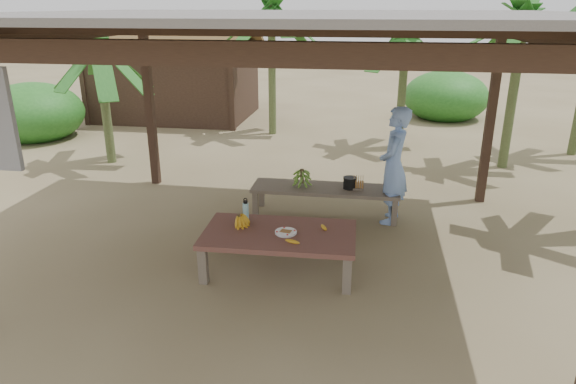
% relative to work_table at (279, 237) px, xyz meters
% --- Properties ---
extents(ground, '(80.00, 80.00, 0.00)m').
position_rel_work_table_xyz_m(ground, '(0.03, 0.53, -0.43)').
color(ground, brown).
rests_on(ground, ground).
extents(pavilion, '(6.60, 5.60, 2.95)m').
position_rel_work_table_xyz_m(pavilion, '(0.01, 0.52, 2.34)').
color(pavilion, black).
rests_on(pavilion, ground).
extents(work_table, '(1.83, 1.05, 0.50)m').
position_rel_work_table_xyz_m(work_table, '(0.00, 0.00, 0.00)').
color(work_table, brown).
rests_on(work_table, ground).
extents(bench, '(2.20, 0.61, 0.45)m').
position_rel_work_table_xyz_m(bench, '(0.38, 1.81, -0.04)').
color(bench, brown).
rests_on(bench, ground).
extents(ripe_banana_bunch, '(0.29, 0.26, 0.16)m').
position_rel_work_table_xyz_m(ripe_banana_bunch, '(-0.52, 0.11, 0.15)').
color(ripe_banana_bunch, gold).
rests_on(ripe_banana_bunch, work_table).
extents(plate, '(0.26, 0.26, 0.04)m').
position_rel_work_table_xyz_m(plate, '(0.08, -0.03, 0.08)').
color(plate, white).
rests_on(plate, work_table).
extents(loose_banana_front, '(0.17, 0.05, 0.04)m').
position_rel_work_table_xyz_m(loose_banana_front, '(0.20, -0.27, 0.09)').
color(loose_banana_front, gold).
rests_on(loose_banana_front, work_table).
extents(loose_banana_side, '(0.11, 0.13, 0.04)m').
position_rel_work_table_xyz_m(loose_banana_side, '(0.51, 0.17, 0.09)').
color(loose_banana_side, gold).
rests_on(loose_banana_side, work_table).
extents(water_flask, '(0.07, 0.07, 0.28)m').
position_rel_work_table_xyz_m(water_flask, '(-0.48, 0.32, 0.18)').
color(water_flask, '#3CABBB').
rests_on(water_flask, work_table).
extents(green_banana_stalk, '(0.25, 0.25, 0.28)m').
position_rel_work_table_xyz_m(green_banana_stalk, '(0.02, 1.81, 0.16)').
color(green_banana_stalk, '#598C2D').
rests_on(green_banana_stalk, bench).
extents(cooking_pot, '(0.20, 0.20, 0.17)m').
position_rel_work_table_xyz_m(cooking_pot, '(0.74, 1.82, 0.10)').
color(cooking_pot, black).
rests_on(cooking_pot, bench).
extents(skewer_rack, '(0.18, 0.08, 0.24)m').
position_rel_work_table_xyz_m(skewer_rack, '(0.86, 1.77, 0.14)').
color(skewer_rack, '#A57F47').
rests_on(skewer_rack, bench).
extents(woman, '(0.53, 0.70, 1.71)m').
position_rel_work_table_xyz_m(woman, '(1.35, 1.75, 0.42)').
color(woman, '#7292D8').
rests_on(woman, ground).
extents(hut, '(4.40, 3.43, 2.85)m').
position_rel_work_table_xyz_m(hut, '(-4.47, 8.53, 0.67)').
color(hut, black).
rests_on(hut, ground).
extents(banana_plant_ne, '(1.80, 1.80, 3.08)m').
position_rel_work_table_xyz_m(banana_plant_ne, '(3.61, 4.86, 2.16)').
color(banana_plant_ne, '#596638').
rests_on(banana_plant_ne, ground).
extents(banana_plant_n, '(1.80, 1.80, 2.72)m').
position_rel_work_table_xyz_m(banana_plant_n, '(1.63, 6.13, 1.80)').
color(banana_plant_n, '#596638').
rests_on(banana_plant_n, ground).
extents(banana_plant_nw, '(1.80, 1.80, 3.23)m').
position_rel_work_table_xyz_m(banana_plant_nw, '(-1.42, 6.88, 2.30)').
color(banana_plant_nw, '#596638').
rests_on(banana_plant_nw, ground).
extents(banana_plant_w, '(1.80, 1.80, 2.51)m').
position_rel_work_table_xyz_m(banana_plant_w, '(-4.20, 3.92, 1.60)').
color(banana_plant_w, '#596638').
rests_on(banana_plant_w, ground).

